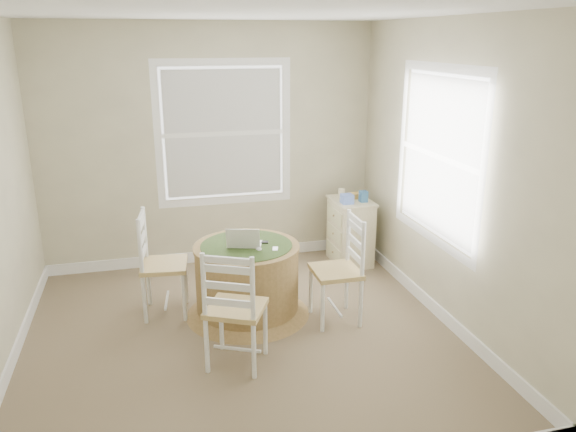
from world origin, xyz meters
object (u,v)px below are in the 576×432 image
object	(u,v)px
chair_near	(236,308)
chair_right	(336,271)
laptop	(244,243)
round_table	(247,277)
corner_chest	(350,231)
chair_left	(164,265)

from	to	relation	value
chair_near	chair_right	bearing A→B (deg)	-127.22
chair_near	laptop	distance (m)	0.83
laptop	chair_right	bearing A→B (deg)	176.07
round_table	corner_chest	bearing A→B (deg)	50.66
chair_near	chair_left	bearing A→B (deg)	-37.66
chair_left	corner_chest	world-z (taller)	chair_left
chair_left	chair_near	distance (m)	1.11
round_table	laptop	distance (m)	0.33
laptop	corner_chest	distance (m)	1.70
round_table	corner_chest	distance (m)	1.64
chair_left	chair_near	world-z (taller)	same
round_table	laptop	world-z (taller)	laptop
laptop	chair_left	bearing A→B (deg)	-1.12
round_table	chair_right	size ratio (longest dim) A/B	1.18
round_table	laptop	size ratio (longest dim) A/B	3.17
chair_right	laptop	bearing A→B (deg)	-110.50
laptop	corner_chest	xyz separation A→B (m)	(1.36, 0.96, -0.33)
round_table	chair_left	distance (m)	0.76
chair_left	chair_right	size ratio (longest dim) A/B	1.00
round_table	chair_right	xyz separation A→B (m)	(0.74, -0.31, 0.11)
chair_right	corner_chest	world-z (taller)	chair_right
round_table	chair_near	xyz separation A→B (m)	(-0.23, -0.79, 0.11)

